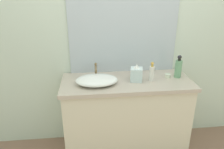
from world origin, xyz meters
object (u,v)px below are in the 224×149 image
Objects in this scene: tissue_box at (136,74)px; sink_basin at (97,80)px; lotion_bottle at (178,68)px; candle_jar at (168,76)px; soap_dispenser at (152,73)px.

sink_basin is at bearing -174.30° from tissue_box.
lotion_bottle is at bearing 5.70° from tissue_box.
tissue_box reaches higher than candle_jar.
lotion_bottle reaches higher than tissue_box.
sink_basin reaches higher than candle_jar.
tissue_box is (-0.45, -0.04, -0.03)m from lotion_bottle.
soap_dispenser is at bearing -167.84° from lotion_bottle.
sink_basin is at bearing -177.89° from soap_dispenser.
sink_basin is 1.71× the size of lotion_bottle.
soap_dispenser reaches higher than tissue_box.
candle_jar is at bearing 7.43° from tissue_box.
soap_dispenser is 0.31m from lotion_bottle.
sink_basin is 0.55m from soap_dispenser.
lotion_bottle is 4.23× the size of candle_jar.
sink_basin is 2.34× the size of tissue_box.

